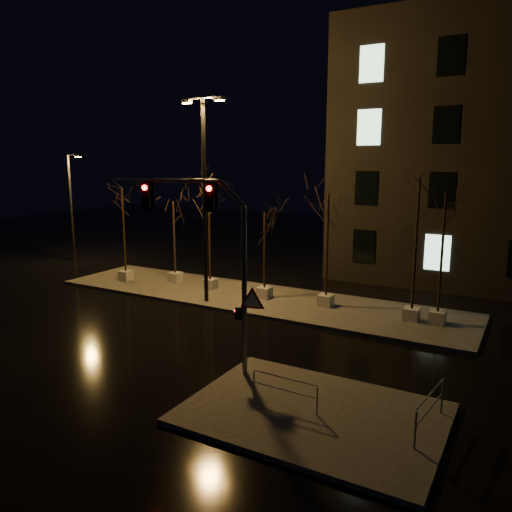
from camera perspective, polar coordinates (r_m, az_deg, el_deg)
The scene contains 15 objects.
ground at distance 21.07m, azimuth -8.85°, elevation -8.76°, with size 90.00×90.00×0.00m, color black.
median at distance 25.78m, azimuth -0.55°, elevation -4.77°, with size 22.00×5.00×0.15m, color #413F3A.
sidewalk_corner at distance 14.71m, azimuth 6.52°, elevation -17.45°, with size 7.00×5.00×0.15m, color #413F3A.
tree_0 at distance 29.48m, azimuth -15.00°, elevation 5.26°, with size 1.80×1.80×5.51m.
tree_1 at distance 28.49m, azimuth -9.40°, elevation 4.13°, with size 1.80×1.80×4.75m.
tree_2 at distance 26.56m, azimuth -5.43°, elevation 6.02°, with size 1.80×1.80×6.13m.
tree_3 at distance 24.80m, azimuth 1.00°, elevation 2.82°, with size 1.80×1.80×4.48m.
tree_4 at distance 23.48m, azimuth 8.22°, elevation 4.21°, with size 1.80×1.80×5.54m.
tree_5 at distance 22.07m, azimuth 18.02°, elevation 5.02°, with size 1.80×1.80×6.37m.
tree_6 at distance 22.04m, azimuth 20.71°, elevation 3.63°, with size 1.80×1.80×5.76m.
traffic_signal_mast at distance 16.01m, azimuth -4.90°, elevation 0.99°, with size 5.02×1.40×6.32m.
streetlight_main at distance 24.10m, azimuth -5.93°, elevation 7.86°, with size 2.44×0.45×9.77m.
streetlight_far at distance 37.33m, azimuth -20.30°, elevation 5.72°, with size 1.46×0.30×7.45m.
guard_rail_a at distance 14.60m, azimuth 3.27°, elevation -14.75°, with size 2.06×0.08×0.89m.
guard_rail_b at distance 14.15m, azimuth 19.28°, elevation -15.83°, with size 0.32×2.19×1.04m.
Camera 1 is at (12.45, -15.47, 7.05)m, focal length 35.00 mm.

